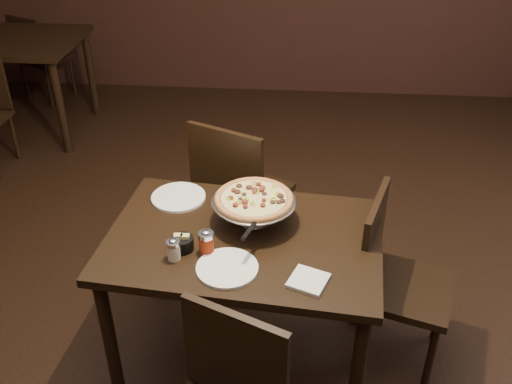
{
  "coord_description": "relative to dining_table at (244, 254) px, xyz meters",
  "views": [
    {
      "loc": [
        0.28,
        -2.0,
        2.27
      ],
      "look_at": [
        0.12,
        0.05,
        0.95
      ],
      "focal_mm": 40.0,
      "sensor_mm": 36.0,
      "label": 1
    }
  ],
  "objects": [
    {
      "name": "plate_left",
      "position": [
        -0.35,
        0.28,
        0.11
      ],
      "size": [
        0.26,
        0.26,
        0.01
      ],
      "primitive_type": "cylinder",
      "color": "white",
      "rests_on": "dining_table"
    },
    {
      "name": "packet_caddy",
      "position": [
        -0.25,
        -0.11,
        0.13
      ],
      "size": [
        0.1,
        0.1,
        0.07
      ],
      "rotation": [
        0.0,
        0.0,
        0.06
      ],
      "color": "black",
      "rests_on": "dining_table"
    },
    {
      "name": "background_table",
      "position": [
        -2.27,
        2.41,
        0.06
      ],
      "size": [
        1.32,
        0.88,
        0.82
      ],
      "color": "black",
      "rests_on": "ground"
    },
    {
      "name": "dining_table",
      "position": [
        0.0,
        0.0,
        0.0
      ],
      "size": [
        1.27,
        0.91,
        0.75
      ],
      "rotation": [
        0.0,
        0.0,
        -0.1
      ],
      "color": "black",
      "rests_on": "ground"
    },
    {
      "name": "parmesan_shaker",
      "position": [
        -0.27,
        -0.18,
        0.15
      ],
      "size": [
        0.06,
        0.06,
        0.1
      ],
      "color": "beige",
      "rests_on": "dining_table"
    },
    {
      "name": "pizza_stand",
      "position": [
        0.04,
        0.11,
        0.23
      ],
      "size": [
        0.38,
        0.38,
        0.16
      ],
      "color": "silver",
      "rests_on": "dining_table"
    },
    {
      "name": "bg_chair_far",
      "position": [
        -2.27,
        3.08,
        -0.2
      ],
      "size": [
        0.51,
        0.51,
        0.83
      ],
      "rotation": [
        0.0,
        0.0,
        2.74
      ],
      "color": "black",
      "rests_on": "ground"
    },
    {
      "name": "room",
      "position": [
        -0.0,
        0.02,
        0.75
      ],
      "size": [
        6.04,
        7.04,
        2.84
      ],
      "color": "black",
      "rests_on": "ground"
    },
    {
      "name": "chair_side",
      "position": [
        0.7,
        0.1,
        -0.17
      ],
      "size": [
        0.52,
        0.52,
        0.89
      ],
      "rotation": [
        0.0,
        0.0,
        1.26
      ],
      "color": "black",
      "rests_on": "ground"
    },
    {
      "name": "chair_far",
      "position": [
        -0.11,
        0.73,
        -0.13
      ],
      "size": [
        0.59,
        0.59,
        0.96
      ],
      "rotation": [
        0.0,
        0.0,
        2.72
      ],
      "color": "black",
      "rests_on": "ground"
    },
    {
      "name": "pepper_flake_shaker",
      "position": [
        -0.14,
        -0.13,
        0.15
      ],
      "size": [
        0.07,
        0.07,
        0.12
      ],
      "color": "maroon",
      "rests_on": "dining_table"
    },
    {
      "name": "serving_spatula",
      "position": [
        0.04,
        -0.13,
        0.22
      ],
      "size": [
        0.14,
        0.14,
        0.02
      ],
      "rotation": [
        0.0,
        0.0,
        -0.31
      ],
      "color": "silver",
      "rests_on": "pizza_stand"
    },
    {
      "name": "plate_near",
      "position": [
        -0.05,
        -0.23,
        0.11
      ],
      "size": [
        0.26,
        0.26,
        0.01
      ],
      "primitive_type": "cylinder",
      "color": "white",
      "rests_on": "dining_table"
    },
    {
      "name": "napkin_stack",
      "position": [
        0.28,
        -0.28,
        0.11
      ],
      "size": [
        0.18,
        0.18,
        0.02
      ],
      "primitive_type": "cube",
      "rotation": [
        0.0,
        0.0,
        -0.37
      ],
      "color": "white",
      "rests_on": "dining_table"
    }
  ]
}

